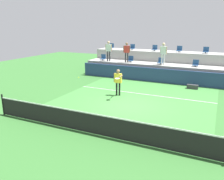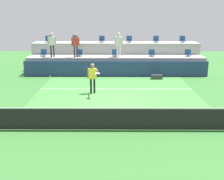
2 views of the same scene
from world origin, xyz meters
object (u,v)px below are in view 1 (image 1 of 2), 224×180
Objects in this scene: tennis_player at (118,80)px; stadium_chair_upper_far_left at (111,47)px; tennis_ball at (79,77)px; stadium_chair_upper_left at (132,47)px; stadium_chair_upper_mid_left at (155,48)px; spectator_leaning_on_rail at (127,50)px; stadium_chair_lower_far_left at (103,58)px; spectator_in_white at (163,52)px; stadium_chair_lower_left at (131,59)px; spectator_in_grey at (109,49)px; stadium_chair_upper_mid_right at (179,49)px; equipment_bag at (192,87)px; stadium_chair_lower_right at (196,64)px; stadium_chair_lower_center at (161,61)px; stadium_chair_upper_right at (206,51)px.

stadium_chair_upper_far_left is at bearing 118.01° from tennis_player.
stadium_chair_upper_left is at bearing 88.61° from tennis_ball.
stadium_chair_upper_mid_left is 0.31× the size of spectator_leaning_on_rail.
tennis_player is at bearing -55.18° from stadium_chair_lower_far_left.
stadium_chair_lower_left is at bearing 172.44° from spectator_in_white.
stadium_chair_lower_left is 2.13m from spectator_in_grey.
stadium_chair_upper_mid_right is 0.31× the size of spectator_leaning_on_rail.
equipment_bag is (2.59, -1.72, -2.17)m from spectator_in_white.
stadium_chair_upper_mid_right is 8.06m from tennis_player.
stadium_chair_lower_right is 0.30× the size of spectator_in_white.
spectator_leaning_on_rail reaches higher than stadium_chair_lower_left.
stadium_chair_lower_far_left is 7.07m from tennis_player.
stadium_chair_upper_mid_right reaches higher than tennis_ball.
tennis_ball is 8.02m from equipment_bag.
stadium_chair_lower_right is 1.00× the size of stadium_chair_upper_far_left.
spectator_leaning_on_rail is at bearing 106.32° from tennis_player.
stadium_chair_lower_center is 4.65m from spectator_in_grey.
equipment_bag is (2.85, -2.10, -1.31)m from stadium_chair_lower_center.
stadium_chair_lower_right is 0.31× the size of spectator_leaning_on_rail.
stadium_chair_upper_mid_right is (6.43, 0.00, 0.00)m from stadium_chair_upper_far_left.
stadium_chair_lower_left is 2.55m from stadium_chair_upper_mid_left.
stadium_chair_upper_right is at bearing 84.14° from equipment_bag.
tennis_player is at bearing -102.35° from stadium_chair_lower_center.
spectator_in_grey is at bearing -180.00° from spectator_in_white.
stadium_chair_upper_mid_right is at bearing 21.06° from spectator_in_grey.
stadium_chair_lower_far_left is 5.64m from spectator_in_white.
tennis_ball is (-2.10, -1.25, 0.20)m from tennis_player.
tennis_player is at bearing -120.73° from stadium_chair_upper_right.
spectator_leaning_on_rail is (-5.56, -0.38, 0.80)m from stadium_chair_lower_right.
stadium_chair_lower_right is 7.32m from spectator_in_grey.
spectator_leaning_on_rail is (2.45, -0.38, 0.80)m from stadium_chair_lower_far_left.
stadium_chair_lower_right reaches higher than equipment_bag.
tennis_player is (-3.98, -5.80, -0.43)m from stadium_chair_lower_right.
tennis_ball is (-6.62, -8.85, -1.08)m from stadium_chair_upper_right.
spectator_leaning_on_rail is 3.11m from spectator_in_white.
stadium_chair_upper_far_left is 3.29m from spectator_leaning_on_rail.
stadium_chair_upper_far_left reaches higher than tennis_ball.
stadium_chair_lower_left is (2.67, 0.00, 0.00)m from stadium_chair_lower_far_left.
spectator_in_white is (3.41, -2.18, 0.01)m from stadium_chair_upper_left.
stadium_chair_upper_left is at bearing 180.00° from stadium_chair_upper_mid_right.
stadium_chair_upper_left is at bearing 106.15° from stadium_chair_lower_left.
stadium_chair_upper_mid_left is at bearing 31.86° from spectator_in_grey.
stadium_chair_upper_mid_left is at bearing 0.00° from stadium_chair_upper_far_left.
equipment_bag is (7.40, -1.72, -2.16)m from spectator_in_grey.
stadium_chair_lower_left is at bearing 11.32° from spectator_in_grey.
stadium_chair_lower_center is 3.73m from stadium_chair_upper_left.
stadium_chair_upper_right is 0.30× the size of spectator_in_white.
stadium_chair_lower_far_left is at bearing -89.70° from stadium_chair_upper_far_left.
stadium_chair_lower_right is at bearing -17.06° from stadium_chair_upper_left.
stadium_chair_lower_right is 2.63m from spectator_in_white.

